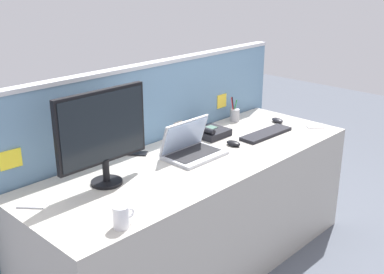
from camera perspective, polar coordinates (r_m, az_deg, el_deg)
name	(u,v)px	position (r m, az deg, el deg)	size (l,w,h in m)	color
ground_plane	(198,265)	(3.23, 0.66, -14.95)	(10.00, 10.00, 0.00)	#4C515B
desk	(198,214)	(3.03, 0.69, -9.09)	(2.20, 0.77, 0.75)	#ADA89E
cubicle_divider	(151,157)	(3.19, -4.85, -2.41)	(2.36, 0.08, 1.27)	#6084A3
desktop_monitor	(102,131)	(2.48, -10.58, 0.69)	(0.53, 0.17, 0.50)	black
laptop	(191,147)	(2.89, -0.09, -1.18)	(0.35, 0.25, 0.22)	#B2B5BC
desk_phone	(211,132)	(3.22, 2.22, 0.57)	(0.21, 0.19, 0.08)	black
keyboard_main	(266,134)	(3.28, 8.78, 0.40)	(0.42, 0.12, 0.02)	black
computer_mouse_right_hand	(277,120)	(3.55, 10.10, 1.97)	(0.06, 0.10, 0.03)	black
computer_mouse_left_hand	(233,143)	(3.06, 4.93, -0.75)	(0.06, 0.10, 0.03)	black
pen_cup	(235,115)	(3.54, 5.09, 2.65)	(0.07, 0.07, 0.18)	#99999E
cell_phone_white_slab	(315,126)	(3.51, 14.43, 1.24)	(0.07, 0.13, 0.01)	silver
cell_phone_black_slab	(134,153)	(2.94, -6.84, -1.93)	(0.06, 0.15, 0.01)	black
cell_phone_silver_slab	(32,205)	(2.44, -18.44, -7.64)	(0.07, 0.13, 0.01)	#B7BAC1
coffee_mug	(122,217)	(2.14, -8.36, -9.33)	(0.11, 0.07, 0.10)	white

